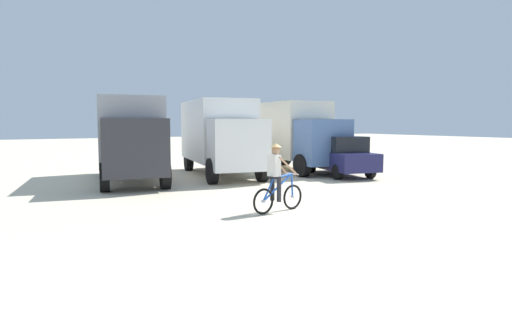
{
  "coord_description": "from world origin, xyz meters",
  "views": [
    {
      "loc": [
        -7.57,
        -9.21,
        2.35
      ],
      "look_at": [
        -0.36,
        3.29,
        1.1
      ],
      "focal_mm": 30.22,
      "sensor_mm": 36.0,
      "label": 1
    }
  ],
  "objects_px": {
    "box_truck_grey_hauler": "(130,135)",
    "box_truck_cream_rv": "(290,132)",
    "cyclist_orange_shirt": "(277,180)",
    "sedan_parked": "(340,156)",
    "box_truck_white_box": "(220,133)"
  },
  "relations": [
    {
      "from": "box_truck_grey_hauler",
      "to": "box_truck_cream_rv",
      "type": "distance_m",
      "value": 7.92
    },
    {
      "from": "cyclist_orange_shirt",
      "to": "sedan_parked",
      "type": "bearing_deg",
      "value": 38.14
    },
    {
      "from": "box_truck_white_box",
      "to": "sedan_parked",
      "type": "distance_m",
      "value": 5.46
    },
    {
      "from": "box_truck_grey_hauler",
      "to": "sedan_parked",
      "type": "bearing_deg",
      "value": -18.99
    },
    {
      "from": "box_truck_cream_rv",
      "to": "box_truck_grey_hauler",
      "type": "bearing_deg",
      "value": -179.25
    },
    {
      "from": "box_truck_grey_hauler",
      "to": "box_truck_white_box",
      "type": "bearing_deg",
      "value": -1.51
    },
    {
      "from": "box_truck_grey_hauler",
      "to": "sedan_parked",
      "type": "height_order",
      "value": "box_truck_grey_hauler"
    },
    {
      "from": "box_truck_grey_hauler",
      "to": "cyclist_orange_shirt",
      "type": "xyz_separation_m",
      "value": [
        1.78,
        -8.23,
        -1.03
      ]
    },
    {
      "from": "box_truck_white_box",
      "to": "box_truck_cream_rv",
      "type": "distance_m",
      "value": 3.97
    },
    {
      "from": "box_truck_cream_rv",
      "to": "cyclist_orange_shirt",
      "type": "bearing_deg",
      "value": -126.39
    },
    {
      "from": "box_truck_cream_rv",
      "to": "sedan_parked",
      "type": "xyz_separation_m",
      "value": [
        0.6,
        -3.04,
        -0.99
      ]
    },
    {
      "from": "box_truck_cream_rv",
      "to": "cyclist_orange_shirt",
      "type": "relative_size",
      "value": 3.78
    },
    {
      "from": "box_truck_grey_hauler",
      "to": "box_truck_cream_rv",
      "type": "relative_size",
      "value": 1.02
    },
    {
      "from": "box_truck_cream_rv",
      "to": "sedan_parked",
      "type": "height_order",
      "value": "box_truck_cream_rv"
    },
    {
      "from": "box_truck_grey_hauler",
      "to": "box_truck_white_box",
      "type": "relative_size",
      "value": 1.0
    }
  ]
}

